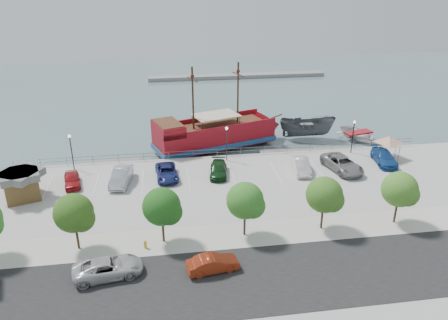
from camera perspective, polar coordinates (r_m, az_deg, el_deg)
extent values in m
plane|color=slate|center=(47.95, 1.54, -4.16)|extent=(160.00, 160.00, 0.00)
cube|color=black|center=(34.24, 6.35, -14.95)|extent=(100.00, 8.00, 0.04)
cube|color=beige|center=(38.97, 4.13, -9.56)|extent=(100.00, 4.00, 0.05)
cylinder|color=#5F6060|center=(54.13, 0.14, 1.45)|extent=(50.00, 0.06, 0.06)
cylinder|color=#5F6060|center=(54.28, 0.14, 1.06)|extent=(50.00, 0.06, 0.06)
cube|color=gray|center=(100.80, 1.75, 10.91)|extent=(40.00, 3.00, 0.80)
cube|color=maroon|center=(58.85, -1.24, 3.24)|extent=(16.79, 9.82, 2.60)
cube|color=navy|center=(59.15, -1.23, 2.46)|extent=(17.17, 10.20, 0.60)
cone|color=maroon|center=(62.95, 6.02, 4.47)|extent=(4.56, 5.58, 4.81)
cube|color=maroon|center=(55.83, -7.30, 4.10)|extent=(4.43, 5.70, 1.40)
cube|color=#56301B|center=(55.59, -7.34, 4.83)|extent=(4.12, 5.26, 0.12)
cube|color=#56301B|center=(58.60, -0.81, 4.56)|extent=(13.75, 8.30, 0.15)
cube|color=maroon|center=(60.36, -2.25, 5.41)|extent=(15.27, 5.26, 0.70)
cube|color=maroon|center=(56.26, -0.18, 4.07)|extent=(15.27, 5.26, 0.70)
cylinder|color=#382111|center=(58.76, 1.83, 8.73)|extent=(0.30, 0.30, 8.21)
cylinder|color=#382111|center=(56.02, -4.08, 7.95)|extent=(0.30, 0.30, 8.21)
cylinder|color=#382111|center=(58.18, 1.86, 11.12)|extent=(1.08, 2.90, 0.14)
cylinder|color=#382111|center=(55.41, -4.16, 10.44)|extent=(1.08, 2.90, 0.14)
cube|color=beige|center=(58.02, -1.08, 5.87)|extent=(6.72, 5.45, 0.12)
cylinder|color=#382111|center=(62.94, 6.61, 5.60)|extent=(2.42, 0.94, 0.59)
imported|color=#464B4F|center=(63.50, 10.78, 4.00)|extent=(8.30, 4.24, 3.07)
imported|color=silver|center=(65.33, 17.09, 3.10)|extent=(5.91, 7.27, 1.33)
cube|color=gray|center=(55.95, -14.57, -0.52)|extent=(7.60, 3.17, 0.42)
cube|color=gray|center=(57.90, 8.50, 0.84)|extent=(7.83, 3.01, 0.44)
cube|color=slate|center=(60.34, 15.09, 1.21)|extent=(7.80, 3.35, 0.43)
cube|color=brown|center=(48.56, -24.88, -3.29)|extent=(3.97, 3.97, 2.31)
cube|color=#5D5D5D|center=(47.99, -25.16, -1.78)|extent=(4.50, 4.50, 0.73)
cylinder|color=slate|center=(58.25, 19.22, 1.79)|extent=(0.08, 0.08, 2.03)
cylinder|color=slate|center=(58.64, 21.54, 1.58)|extent=(0.08, 0.08, 2.03)
cylinder|color=slate|center=(56.03, 19.47, 0.91)|extent=(0.08, 0.08, 2.03)
cylinder|color=slate|center=(56.43, 21.88, 0.70)|extent=(0.08, 0.08, 2.03)
pyramid|color=silver|center=(56.71, 20.78, 2.94)|extent=(4.99, 4.99, 0.83)
imported|color=#B7B7B7|center=(34.87, -14.91, -13.44)|extent=(5.50, 3.15, 1.45)
imported|color=maroon|center=(34.27, -1.44, -13.38)|extent=(4.22, 2.02, 1.33)
cylinder|color=gold|center=(37.45, -10.24, -10.91)|extent=(0.24, 0.24, 0.60)
sphere|color=gold|center=(37.27, -10.28, -10.50)|extent=(0.26, 0.26, 0.26)
cylinder|color=black|center=(53.03, -19.25, 0.83)|extent=(0.12, 0.12, 4.00)
sphere|color=#FFF2CC|center=(52.31, -19.55, 2.95)|extent=(0.36, 0.36, 0.36)
cylinder|color=black|center=(52.55, 0.35, 1.99)|extent=(0.12, 0.12, 4.00)
sphere|color=#FFF2CC|center=(51.82, 0.36, 4.15)|extent=(0.36, 0.36, 0.36)
cylinder|color=black|center=(57.09, 16.45, 2.78)|extent=(0.12, 0.12, 4.00)
sphere|color=#FFF2CC|center=(56.42, 16.69, 4.77)|extent=(0.36, 0.36, 0.36)
cylinder|color=#473321|center=(38.36, -18.60, -9.55)|extent=(0.20, 0.20, 2.20)
sphere|color=#2C5117|center=(37.21, -19.05, -6.56)|extent=(3.20, 3.20, 3.20)
sphere|color=#2C5117|center=(37.03, -18.13, -7.29)|extent=(2.20, 2.20, 2.20)
cylinder|color=#473321|center=(37.64, -7.95, -9.10)|extent=(0.20, 0.20, 2.20)
sphere|color=#1C4D16|center=(36.46, -8.15, -6.04)|extent=(3.20, 3.20, 3.20)
sphere|color=#1C4D16|center=(36.40, -7.16, -6.77)|extent=(2.20, 2.20, 2.20)
cylinder|color=#473321|center=(38.21, 2.70, -8.33)|extent=(0.20, 0.20, 2.20)
sphere|color=#2D6620|center=(37.05, 2.77, -5.31)|extent=(3.20, 3.20, 3.20)
sphere|color=#2D6620|center=(37.10, 3.76, -6.00)|extent=(2.20, 2.20, 2.20)
cylinder|color=#473321|center=(40.01, 12.67, -7.36)|extent=(0.20, 0.20, 2.20)
sphere|color=#355F1D|center=(38.91, 12.97, -4.44)|extent=(3.20, 3.20, 3.20)
sphere|color=#355F1D|center=(39.06, 13.89, -5.09)|extent=(2.20, 2.20, 2.20)
cylinder|color=#473321|center=(42.89, 21.50, -6.31)|extent=(0.20, 0.20, 2.20)
sphere|color=#3F7023|center=(41.86, 21.96, -3.56)|extent=(3.20, 3.20, 3.20)
sphere|color=#3F7023|center=(42.11, 22.78, -4.16)|extent=(2.20, 2.20, 2.20)
imported|color=#A4191C|center=(49.55, -19.25, -2.44)|extent=(2.39, 4.26, 1.37)
imported|color=#A9ADB7|center=(48.46, -13.28, -2.11)|extent=(2.51, 5.24, 1.66)
imported|color=navy|center=(48.88, -7.50, -1.60)|extent=(2.62, 5.09, 1.37)
imported|color=#143B19|center=(49.19, -0.73, -1.25)|extent=(2.57, 4.85, 1.34)
imported|color=silver|center=(50.72, 10.07, -0.71)|extent=(2.26, 4.86, 1.54)
imported|color=gray|center=(52.05, 15.18, -0.48)|extent=(3.88, 6.39, 1.66)
imported|color=#1B488C|center=(55.57, 20.17, 0.33)|extent=(2.85, 5.45, 1.51)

